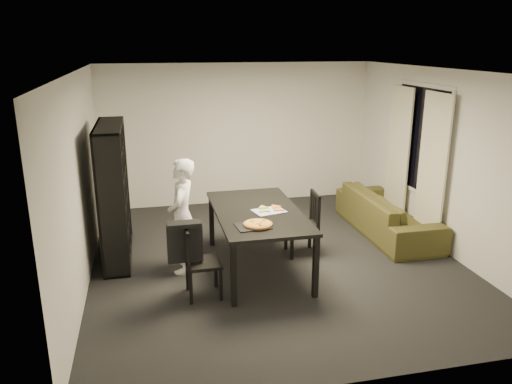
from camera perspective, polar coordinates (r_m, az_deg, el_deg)
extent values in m
cube|color=black|center=(7.14, 2.13, -7.65)|extent=(5.00, 5.50, 0.01)
cube|color=white|center=(6.51, 2.39, 13.67)|extent=(5.00, 5.50, 0.01)
cube|color=white|center=(9.33, -2.09, 6.58)|extent=(5.00, 0.01, 2.60)
cube|color=white|center=(4.24, 11.84, -6.52)|extent=(5.00, 0.01, 2.60)
cube|color=white|center=(6.55, -19.42, 1.19)|extent=(0.01, 5.50, 2.60)
cube|color=white|center=(7.72, 20.52, 3.35)|extent=(0.01, 5.50, 2.60)
cube|color=black|center=(8.17, 18.33, 5.70)|extent=(0.02, 1.40, 1.60)
cube|color=white|center=(8.17, 18.29, 5.70)|extent=(0.03, 1.52, 1.72)
cube|color=beige|center=(7.77, 19.48, 2.39)|extent=(0.03, 0.70, 2.25)
cube|color=beige|center=(8.64, 15.89, 4.10)|extent=(0.03, 0.70, 2.25)
cube|color=black|center=(7.18, -15.93, -0.07)|extent=(0.35, 1.50, 1.90)
cube|color=black|center=(6.57, 0.19, -2.31)|extent=(1.10, 1.98, 0.04)
cube|color=black|center=(5.79, -2.57, -9.48)|extent=(0.07, 0.07, 0.78)
cube|color=black|center=(6.02, 6.84, -8.51)|extent=(0.07, 0.07, 0.78)
cube|color=black|center=(7.50, -5.10, -3.27)|extent=(0.07, 0.07, 0.78)
cube|color=black|center=(7.68, 2.24, -2.72)|extent=(0.07, 0.07, 0.78)
cube|color=black|center=(6.04, -6.05, -8.07)|extent=(0.42, 0.42, 0.04)
cube|color=black|center=(5.92, -7.92, -6.11)|extent=(0.05, 0.41, 0.44)
cube|color=black|center=(5.85, -8.00, -4.29)|extent=(0.04, 0.39, 0.05)
cube|color=black|center=(6.00, -4.04, -10.53)|extent=(0.04, 0.04, 0.40)
cube|color=black|center=(6.32, -4.62, -9.09)|extent=(0.04, 0.04, 0.40)
cube|color=black|center=(5.96, -7.45, -10.85)|extent=(0.04, 0.04, 0.40)
cube|color=black|center=(6.28, -7.85, -9.38)|extent=(0.04, 0.04, 0.40)
cube|color=black|center=(7.19, 5.22, -3.79)|extent=(0.44, 0.44, 0.04)
cube|color=black|center=(7.15, 6.76, -1.83)|extent=(0.06, 0.43, 0.46)
cube|color=black|center=(7.09, 6.82, -0.24)|extent=(0.05, 0.41, 0.05)
cube|color=black|center=(7.39, 3.44, -5.05)|extent=(0.04, 0.04, 0.41)
cube|color=black|center=(7.06, 4.13, -6.13)|extent=(0.04, 0.04, 0.41)
cube|color=black|center=(7.48, 6.16, -4.85)|extent=(0.04, 0.04, 0.41)
cube|color=black|center=(7.16, 6.98, -5.90)|extent=(0.04, 0.04, 0.41)
cube|color=black|center=(5.91, -8.12, -5.91)|extent=(0.42, 0.09, 0.44)
cube|color=black|center=(5.82, -8.22, -3.67)|extent=(0.40, 0.18, 0.05)
imported|color=white|center=(6.60, -8.44, -2.75)|extent=(0.51, 0.64, 1.54)
cube|color=black|center=(6.01, -0.36, -3.91)|extent=(0.43, 0.36, 0.01)
cylinder|color=#A2672F|center=(6.01, 0.22, -3.70)|extent=(0.35, 0.35, 0.02)
cylinder|color=yellow|center=(6.01, 0.22, -3.57)|extent=(0.31, 0.31, 0.01)
cube|color=silver|center=(6.54, 1.49, -2.18)|extent=(0.46, 0.39, 0.01)
imported|color=#3F3F19|center=(8.24, 14.78, -2.38)|extent=(0.87, 2.23, 0.65)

